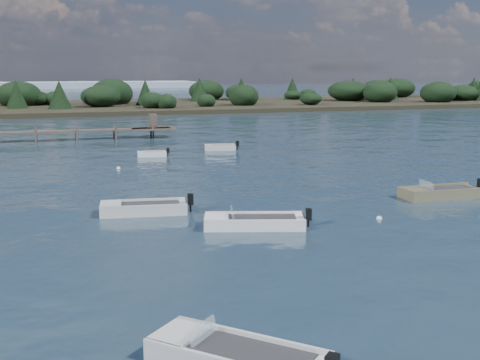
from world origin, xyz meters
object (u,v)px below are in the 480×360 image
object	(u,v)px
dinghy_near_olive	(236,360)
tender_far_white	(152,155)
dinghy_mid_white_a	(254,224)
tender_far_grey_b	(220,149)
dinghy_mid_grey	(144,210)
dinghy_mid_white_b	(441,195)

from	to	relation	value
dinghy_near_olive	tender_far_white	bearing A→B (deg)	83.99
dinghy_mid_white_a	tender_far_grey_b	bearing A→B (deg)	77.76
dinghy_mid_white_a	tender_far_grey_b	world-z (taller)	dinghy_mid_white_a
tender_far_grey_b	dinghy_mid_grey	bearing A→B (deg)	-114.95
dinghy_near_olive	tender_far_grey_b	bearing A→B (deg)	74.97
dinghy_mid_white_a	dinghy_mid_white_b	xyz separation A→B (m)	(13.47, 3.23, 0.02)
dinghy_mid_grey	tender_far_grey_b	bearing A→B (deg)	65.05
dinghy_mid_white_b	tender_far_white	xyz separation A→B (m)	(-14.40, 22.85, -0.04)
dinghy_mid_white_a	dinghy_mid_grey	world-z (taller)	dinghy_mid_grey
dinghy_mid_white_a	dinghy_mid_white_b	world-z (taller)	dinghy_mid_white_b
dinghy_mid_white_b	tender_far_grey_b	distance (m)	26.21
dinghy_mid_white_b	tender_far_white	bearing A→B (deg)	122.23
dinghy_mid_white_b	dinghy_mid_white_a	bearing A→B (deg)	-166.51
dinghy_mid_grey	tender_far_grey_b	size ratio (longest dim) A/B	1.52
dinghy_mid_grey	dinghy_mid_white_b	size ratio (longest dim) A/B	0.93
dinghy_mid_white_a	tender_far_white	distance (m)	26.09
dinghy_mid_white_b	tender_far_grey_b	bearing A→B (deg)	106.19
tender_far_white	dinghy_near_olive	bearing A→B (deg)	-96.01
dinghy_mid_grey	dinghy_mid_white_a	bearing A→B (deg)	-43.28
tender_far_grey_b	dinghy_near_olive	world-z (taller)	dinghy_near_olive
tender_far_grey_b	dinghy_near_olive	bearing A→B (deg)	-105.03
dinghy_mid_white_a	dinghy_near_olive	xyz separation A→B (m)	(-5.10, -13.54, 0.00)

